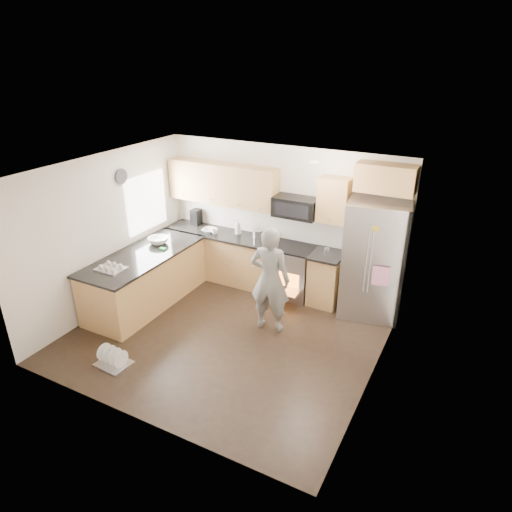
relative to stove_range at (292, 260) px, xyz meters
The scene contains 8 objects.
ground 1.86m from the stove_range, 101.69° to the right, with size 4.50×4.50×0.00m, color black.
room_shell 1.99m from the stove_range, 103.00° to the right, with size 4.54×4.04×2.62m.
back_cabinet_run 0.98m from the stove_range, behind, with size 4.45×0.64×2.50m.
peninsula 2.56m from the stove_range, 145.51° to the right, with size 0.96×2.36×1.04m.
stove_range is the anchor object (origin of this frame).
refrigerator 1.45m from the stove_range, ahead, with size 1.07×0.90×1.96m.
person 1.20m from the stove_range, 82.87° to the right, with size 0.63×0.41×1.72m, color gray.
dish_rack 3.40m from the stove_range, 114.42° to the right, with size 0.49×0.40×0.29m.
Camera 1 is at (3.17, -5.05, 4.06)m, focal length 32.00 mm.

